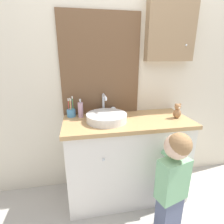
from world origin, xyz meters
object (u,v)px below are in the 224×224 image
sink_basin (107,117)px  toothbrush_holder (71,112)px  teddy_bear (177,111)px  child_figure (173,176)px  soap_dispenser (81,110)px

sink_basin → toothbrush_holder: 0.37m
sink_basin → teddy_bear: size_ratio=2.94×
child_figure → teddy_bear: (0.23, 0.42, 0.37)m
child_figure → teddy_bear: bearing=61.2°
sink_basin → soap_dispenser: 0.27m
sink_basin → child_figure: 0.72m
sink_basin → child_figure: size_ratio=0.47×
toothbrush_holder → child_figure: bearing=-40.3°
sink_basin → toothbrush_holder: (-0.32, 0.18, 0.00)m
sink_basin → soap_dispenser: size_ratio=2.31×
soap_dispenser → child_figure: soap_dispenser is taller
toothbrush_holder → teddy_bear: 1.01m
soap_dispenser → child_figure: bearing=-42.2°
toothbrush_holder → teddy_bear: (0.99, -0.22, 0.02)m
soap_dispenser → toothbrush_holder: bearing=158.4°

